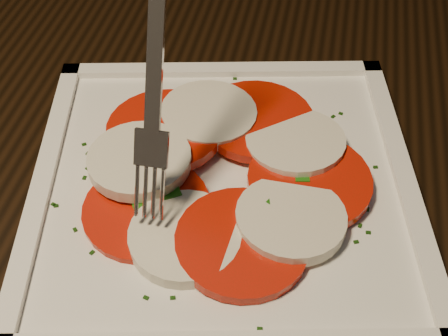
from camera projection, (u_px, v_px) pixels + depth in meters
name	position (u px, v px, depth m)	size (l,w,h in m)	color
table	(252.00, 224.00, 0.59)	(1.28, 0.93, 0.75)	black
plate	(224.00, 188.00, 0.48)	(0.29, 0.29, 0.01)	white
caprese_salad	(224.00, 173.00, 0.47)	(0.24, 0.24, 0.02)	red
fork	(160.00, 59.00, 0.39)	(0.04, 0.09, 0.19)	white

